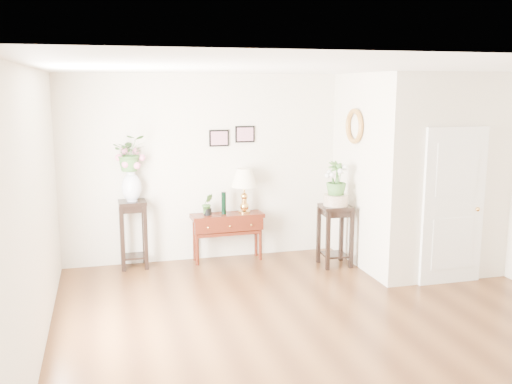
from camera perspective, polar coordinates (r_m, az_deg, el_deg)
name	(u,v)px	position (r m, az deg, el deg)	size (l,w,h in m)	color
floor	(325,321)	(6.65, 6.96, -12.69)	(6.00, 5.50, 0.02)	brown
ceiling	(331,68)	(6.12, 7.55, 12.20)	(6.00, 5.50, 0.02)	white
wall_back	(260,166)	(8.80, 0.45, 2.60)	(6.00, 0.02, 2.80)	beige
wall_front	(495,282)	(3.92, 22.82, -8.30)	(6.00, 0.02, 2.80)	beige
wall_left	(34,216)	(5.82, -21.29, -2.22)	(0.02, 5.50, 2.80)	beige
partition	(415,170)	(8.74, 15.62, 2.15)	(1.80, 1.95, 2.80)	beige
door	(453,207)	(7.96, 19.14, -1.38)	(0.90, 0.05, 2.10)	white
art_print_left	(219,138)	(8.58, -3.71, 5.40)	(0.30, 0.02, 0.25)	black
art_print_right	(245,134)	(8.67, -1.11, 5.80)	(0.30, 0.02, 0.25)	black
wall_ornament	(354,126)	(8.34, 9.80, 6.50)	(0.51, 0.51, 0.07)	#A77242
console_table	(227,237)	(8.68, -2.88, -4.53)	(1.09, 0.36, 0.73)	#33150C
table_lamp	(244,190)	(8.58, -1.18, 0.19)	(0.39, 0.39, 0.69)	gold
green_vase	(224,203)	(8.54, -3.25, -1.10)	(0.07, 0.07, 0.34)	black
potted_plant	(207,205)	(8.50, -4.88, -1.30)	(0.17, 0.14, 0.30)	#3C6D2F
plant_stand_a	(133,234)	(8.50, -12.15, -4.15)	(0.39, 0.39, 0.99)	black
porcelain_vase	(132,185)	(8.35, -12.34, 0.64)	(0.28, 0.28, 0.49)	silver
lily_arrangement	(130,155)	(8.28, -12.46, 3.62)	(0.47, 0.41, 0.52)	#3C6D2F
plant_stand_b	(335,235)	(8.49, 7.89, -4.32)	(0.43, 0.43, 0.91)	black
ceramic_bowl	(336,200)	(8.37, 7.98, -0.79)	(0.36, 0.36, 0.16)	beige
narcissus	(336,179)	(8.31, 8.03, 1.25)	(0.29, 0.29, 0.52)	#3C6D2F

